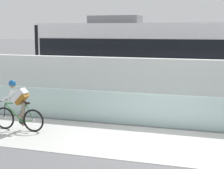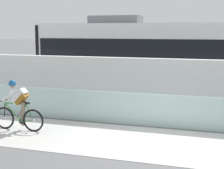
{
  "view_description": "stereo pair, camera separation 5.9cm",
  "coord_description": "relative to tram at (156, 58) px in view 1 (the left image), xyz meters",
  "views": [
    {
      "loc": [
        2.08,
        -9.9,
        3.16
      ],
      "look_at": [
        -1.96,
        2.35,
        1.25
      ],
      "focal_mm": 59.46,
      "sensor_mm": 36.0,
      "label": 1
    },
    {
      "loc": [
        2.13,
        -9.88,
        3.16
      ],
      "look_at": [
        -1.96,
        2.35,
        1.25
      ],
      "focal_mm": 59.46,
      "sensor_mm": 36.0,
      "label": 2
    }
  ],
  "objects": [
    {
      "name": "glass_parapet",
      "position": [
        1.34,
        -5.0,
        -1.35
      ],
      "size": [
        32.0,
        0.05,
        1.08
      ],
      "primitive_type": "cube",
      "color": "silver",
      "rests_on": "ground"
    },
    {
      "name": "tram",
      "position": [
        0.0,
        0.0,
        0.0
      ],
      "size": [
        11.06,
        2.54,
        3.81
      ],
      "color": "silver",
      "rests_on": "ground"
    },
    {
      "name": "ground_plane",
      "position": [
        1.34,
        -6.85,
        -1.89
      ],
      "size": [
        200.0,
        200.0,
        0.0
      ],
      "primitive_type": "plane",
      "color": "slate"
    },
    {
      "name": "bike_path_deck",
      "position": [
        1.34,
        -6.85,
        -1.89
      ],
      "size": [
        32.0,
        3.2,
        0.01
      ],
      "primitive_type": "cube",
      "color": "silver",
      "rests_on": "ground"
    },
    {
      "name": "cyclist_on_bike",
      "position": [
        -2.95,
        -6.85,
        -1.11
      ],
      "size": [
        1.77,
        0.58,
        1.61
      ],
      "color": "black",
      "rests_on": "ground"
    },
    {
      "name": "tram_rail_far",
      "position": [
        1.34,
        0.72,
        -1.89
      ],
      "size": [
        32.0,
        0.08,
        0.01
      ],
      "primitive_type": "cube",
      "color": "#595654",
      "rests_on": "ground"
    },
    {
      "name": "tram_rail_near",
      "position": [
        1.34,
        -0.72,
        -1.89
      ],
      "size": [
        32.0,
        0.08,
        0.01
      ],
      "primitive_type": "cube",
      "color": "#595654",
      "rests_on": "ground"
    },
    {
      "name": "concrete_barrier_wall",
      "position": [
        1.34,
        -3.2,
        -0.84
      ],
      "size": [
        32.0,
        0.36,
        2.11
      ],
      "primitive_type": "cube",
      "color": "white",
      "rests_on": "ground"
    }
  ]
}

